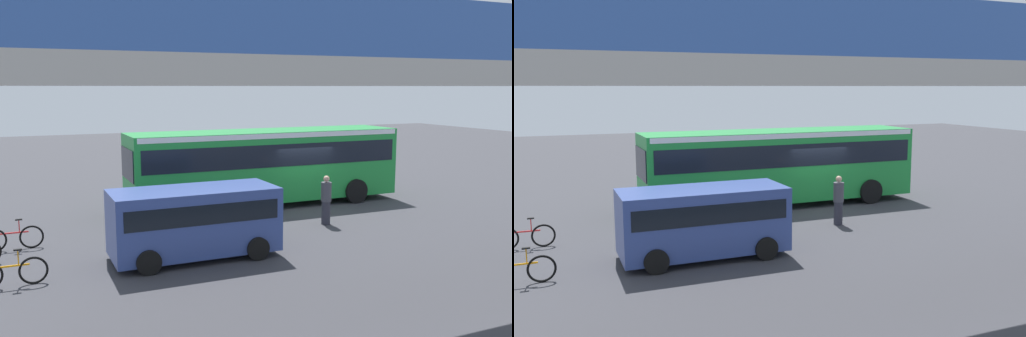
# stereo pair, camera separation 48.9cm
# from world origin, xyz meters

# --- Properties ---
(ground) EXTENTS (80.00, 80.00, 0.00)m
(ground) POSITION_xyz_m (0.00, 0.00, 0.00)
(ground) COLOR #38383D
(city_bus) EXTENTS (11.54, 2.85, 3.15)m
(city_bus) POSITION_xyz_m (1.21, -0.78, 1.88)
(city_bus) COLOR #1E8C38
(city_bus) RESTS_ON ground
(parked_van) EXTENTS (4.80, 2.17, 2.05)m
(parked_van) POSITION_xyz_m (6.16, 5.04, 1.18)
(parked_van) COLOR #33478C
(parked_van) RESTS_ON ground
(bicycle_orange) EXTENTS (1.77, 0.44, 0.96)m
(bicycle_orange) POSITION_xyz_m (11.10, 5.54, 0.37)
(bicycle_orange) COLOR black
(bicycle_orange) RESTS_ON ground
(bicycle_red) EXTENTS (1.77, 0.44, 0.96)m
(bicycle_red) POSITION_xyz_m (11.04, 2.13, 0.37)
(bicycle_red) COLOR black
(bicycle_red) RESTS_ON ground
(pedestrian) EXTENTS (0.38, 0.38, 1.79)m
(pedestrian) POSITION_xyz_m (0.62, 3.20, 0.89)
(pedestrian) COLOR #2D2D38
(pedestrian) RESTS_ON ground
(traffic_sign) EXTENTS (0.08, 0.60, 2.80)m
(traffic_sign) POSITION_xyz_m (2.45, -3.99, 1.89)
(traffic_sign) COLOR slate
(traffic_sign) RESTS_ON ground
(lane_dash_leftmost) EXTENTS (2.00, 0.20, 0.01)m
(lane_dash_leftmost) POSITION_xyz_m (-4.00, -3.14, 0.00)
(lane_dash_leftmost) COLOR silver
(lane_dash_leftmost) RESTS_ON ground
(lane_dash_left) EXTENTS (2.00, 0.20, 0.01)m
(lane_dash_left) POSITION_xyz_m (0.00, -3.14, 0.00)
(lane_dash_left) COLOR silver
(lane_dash_left) RESTS_ON ground
(lane_dash_centre) EXTENTS (2.00, 0.20, 0.01)m
(lane_dash_centre) POSITION_xyz_m (4.00, -3.14, 0.00)
(lane_dash_centre) COLOR silver
(lane_dash_centre) RESTS_ON ground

